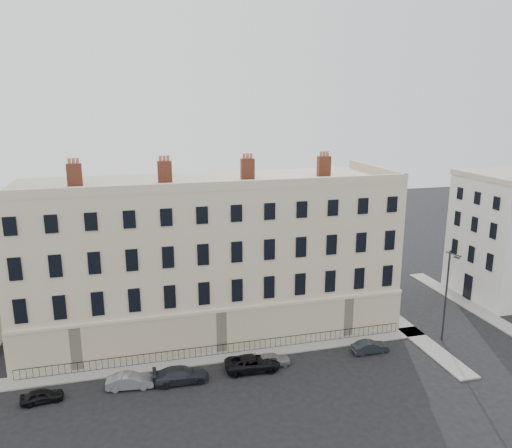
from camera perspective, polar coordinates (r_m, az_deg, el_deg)
The scene contains 14 objects.
ground at distance 43.85m, azimuth 5.71°, elevation -16.96°, with size 160.00×160.00×0.00m, color black.
terrace at distance 50.00m, azimuth -5.35°, elevation -3.56°, with size 36.22×12.22×17.00m.
adjacent_building at distance 64.67m, azimuth 27.05°, elevation -1.48°, with size 10.00×10.00×14.00m, color silver.
pavement_terrace at distance 46.09m, azimuth -8.76°, elevation -15.33°, with size 48.00×2.00×0.12m, color gray.
pavement_east_return at distance 55.40m, azimuth 15.65°, elevation -10.48°, with size 2.00×24.00×0.12m, color gray.
pavement_adjacent at distance 62.27m, azimuth 22.77°, elevation -8.31°, with size 2.00×20.00×0.12m, color gray.
railings at distance 46.69m, azimuth -3.81°, elevation -14.10°, with size 35.00×0.04×0.96m.
car_a at distance 43.50m, azimuth -23.26°, elevation -17.59°, with size 1.26×3.13×1.07m, color black.
car_b at distance 43.10m, azimuth -14.19°, elevation -16.99°, with size 1.30×3.74×1.23m, color slate.
car_c at distance 43.04m, azimuth -8.56°, elevation -16.68°, with size 1.84×4.53×1.31m, color #21252D.
car_d at distance 44.24m, azimuth -0.40°, elevation -15.60°, with size 2.19×4.76×1.32m, color black.
car_e at distance 44.99m, azimuth 1.81°, elevation -15.21°, with size 1.32×3.28×1.12m, color gray.
car_f at distance 48.12m, azimuth 12.90°, elevation -13.52°, with size 1.19×3.42×1.13m, color black.
streetlamp at distance 50.55m, azimuth 20.97°, elevation -7.25°, with size 0.66×1.92×9.03m.
Camera 1 is at (-13.61, -35.14, 22.43)m, focal length 35.00 mm.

